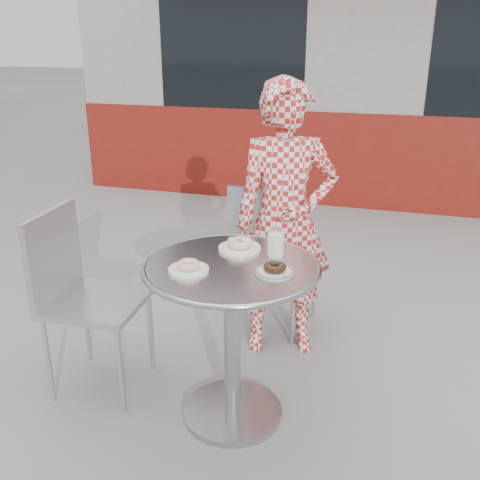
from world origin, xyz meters
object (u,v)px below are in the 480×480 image
(chair_left, at_px, (98,335))
(milk_cup, at_px, (276,244))
(plate_checker, at_px, (275,270))
(chair_far, at_px, (275,283))
(seated_person, at_px, (285,222))
(plate_near, at_px, (188,267))
(bistro_table, at_px, (232,304))
(plate_far, at_px, (240,245))

(chair_left, distance_m, milk_cup, 1.06)
(chair_left, xyz_separation_m, plate_checker, (0.93, -0.07, 0.51))
(chair_far, relative_size, plate_checker, 5.63)
(seated_person, bearing_deg, plate_near, -125.42)
(bistro_table, distance_m, chair_left, 0.80)
(plate_near, bearing_deg, milk_cup, 40.89)
(plate_near, distance_m, milk_cup, 0.41)
(chair_far, distance_m, seated_person, 0.54)
(plate_far, relative_size, plate_checker, 1.19)
(bistro_table, height_order, chair_left, chair_left)
(bistro_table, height_order, plate_near, plate_near)
(chair_left, xyz_separation_m, seated_person, (0.81, 0.66, 0.48))
(bistro_table, bearing_deg, plate_far, 96.58)
(bistro_table, distance_m, chair_far, 0.97)
(chair_left, bearing_deg, chair_far, -43.23)
(plate_near, bearing_deg, chair_left, 164.79)
(seated_person, height_order, plate_near, seated_person)
(bistro_table, bearing_deg, plate_near, -142.37)
(plate_far, relative_size, milk_cup, 1.56)
(chair_left, relative_size, seated_person, 0.61)
(plate_far, xyz_separation_m, milk_cup, (0.18, -0.03, 0.04))
(bistro_table, relative_size, plate_near, 4.61)
(chair_far, height_order, plate_far, chair_far)
(plate_near, height_order, plate_checker, same)
(plate_checker, bearing_deg, seated_person, 99.42)
(chair_far, bearing_deg, plate_checker, 112.26)
(chair_left, relative_size, plate_far, 4.78)
(plate_far, distance_m, milk_cup, 0.18)
(plate_near, height_order, milk_cup, milk_cup)
(chair_far, xyz_separation_m, plate_checker, (0.22, -0.95, 0.52))
(chair_far, distance_m, chair_left, 1.13)
(plate_checker, bearing_deg, plate_far, 135.92)
(seated_person, relative_size, plate_checker, 9.28)
(chair_left, height_order, plate_checker, chair_left)
(plate_checker, bearing_deg, plate_near, -166.43)
(seated_person, xyz_separation_m, plate_far, (-0.10, -0.52, 0.04))
(chair_left, height_order, plate_far, chair_left)
(chair_left, height_order, plate_near, chair_left)
(plate_near, bearing_deg, seated_person, 74.19)
(bistro_table, relative_size, milk_cup, 6.30)
(seated_person, bearing_deg, bistro_table, -115.98)
(bistro_table, relative_size, plate_checker, 4.79)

